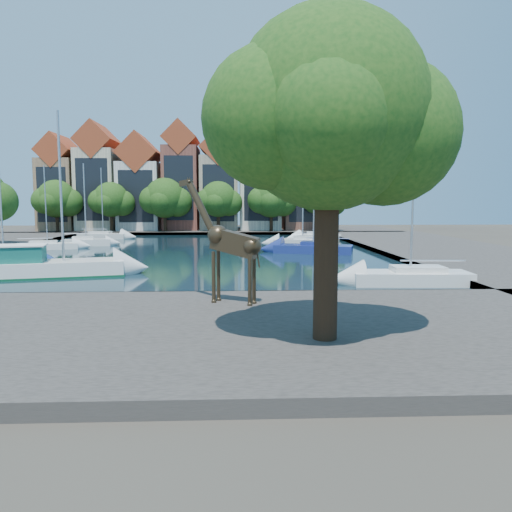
{
  "coord_description": "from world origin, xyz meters",
  "views": [
    {
      "loc": [
        4.54,
        -25.08,
        5.06
      ],
      "look_at": [
        5.52,
        -1.55,
        2.45
      ],
      "focal_mm": 35.0,
      "sensor_mm": 36.0,
      "label": 1
    }
  ],
  "objects_px": {
    "plane_tree": "(332,118)",
    "giraffe_statue": "(228,242)",
    "sailboat_right_a": "(410,275)",
    "motorsailer": "(39,264)"
  },
  "relations": [
    {
      "from": "plane_tree",
      "to": "giraffe_statue",
      "type": "bearing_deg",
      "value": 119.26
    },
    {
      "from": "plane_tree",
      "to": "sailboat_right_a",
      "type": "height_order",
      "value": "plane_tree"
    },
    {
      "from": "plane_tree",
      "to": "motorsailer",
      "type": "bearing_deg",
      "value": 133.29
    },
    {
      "from": "plane_tree",
      "to": "sailboat_right_a",
      "type": "distance_m",
      "value": 16.52
    },
    {
      "from": "motorsailer",
      "to": "sailboat_right_a",
      "type": "xyz_separation_m",
      "value": [
        23.33,
        -3.92,
        -0.24
      ]
    },
    {
      "from": "plane_tree",
      "to": "motorsailer",
      "type": "height_order",
      "value": "plane_tree"
    },
    {
      "from": "plane_tree",
      "to": "sailboat_right_a",
      "type": "bearing_deg",
      "value": 60.41
    },
    {
      "from": "plane_tree",
      "to": "sailboat_right_a",
      "type": "relative_size",
      "value": 1.08
    },
    {
      "from": "giraffe_statue",
      "to": "sailboat_right_a",
      "type": "distance_m",
      "value": 13.08
    },
    {
      "from": "plane_tree",
      "to": "giraffe_statue",
      "type": "height_order",
      "value": "plane_tree"
    }
  ]
}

